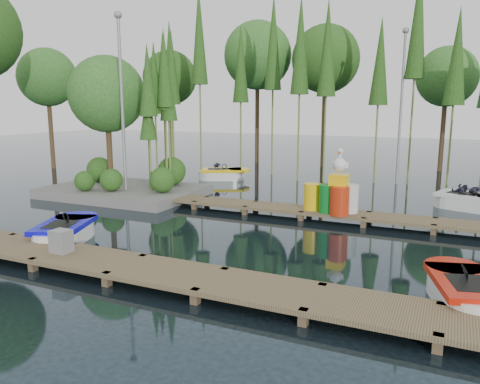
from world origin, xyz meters
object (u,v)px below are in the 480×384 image
at_px(boat_yellow_far, 222,174).
at_px(island, 120,119).
at_px(boat_red, 464,292).
at_px(yellow_barrel, 313,197).
at_px(utility_cabinet, 61,241).
at_px(drum_cluster, 339,194).
at_px(boat_blue, 65,232).

bearing_deg(boat_yellow_far, island, -116.59).
height_order(island, boat_red, island).
relative_size(island, yellow_barrel, 7.67).
distance_m(island, utility_cabinet, 9.33).
xyz_separation_m(boat_red, drum_cluster, (-3.66, 5.36, 0.67)).
height_order(island, yellow_barrel, island).
height_order(utility_cabinet, drum_cluster, drum_cluster).
relative_size(yellow_barrel, drum_cluster, 0.42).
relative_size(boat_blue, utility_cabinet, 5.27).
xyz_separation_m(boat_yellow_far, drum_cluster, (7.41, -6.29, 0.64)).
xyz_separation_m(yellow_barrel, drum_cluster, (0.92, -0.16, 0.18)).
bearing_deg(yellow_barrel, drum_cluster, -9.67).
bearing_deg(utility_cabinet, boat_yellow_far, 100.21).
relative_size(boat_yellow_far, utility_cabinet, 5.26).
xyz_separation_m(island, drum_cluster, (9.47, -0.95, -2.27)).
bearing_deg(drum_cluster, boat_blue, -140.12).
relative_size(boat_blue, yellow_barrel, 3.26).
xyz_separation_m(boat_blue, yellow_barrel, (5.50, 5.52, 0.49)).
height_order(boat_blue, boat_yellow_far, boat_yellow_far).
distance_m(boat_blue, utility_cabinet, 2.04).
height_order(boat_blue, boat_red, boat_blue).
relative_size(island, drum_cluster, 3.21).
bearing_deg(drum_cluster, utility_cabinet, -126.41).
bearing_deg(yellow_barrel, boat_blue, -134.91).
distance_m(island, yellow_barrel, 8.93).
xyz_separation_m(utility_cabinet, drum_cluster, (5.05, 6.84, 0.35)).
distance_m(boat_red, drum_cluster, 6.52).
height_order(boat_yellow_far, utility_cabinet, boat_yellow_far).
bearing_deg(boat_blue, island, 94.59).
bearing_deg(utility_cabinet, drum_cluster, 53.59).
xyz_separation_m(boat_blue, boat_red, (10.08, 0.01, -0.01)).
relative_size(boat_yellow_far, drum_cluster, 1.36).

